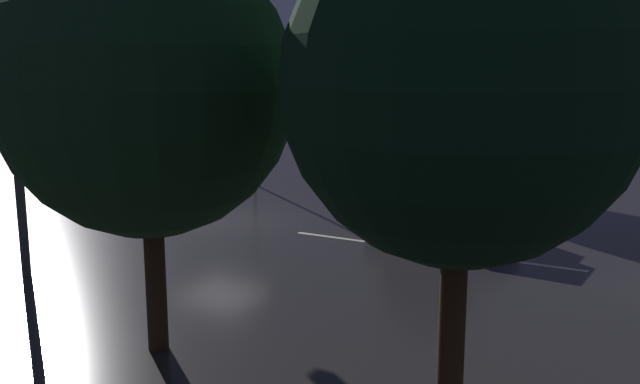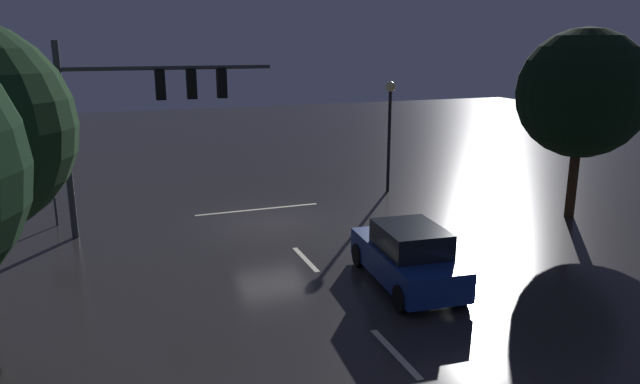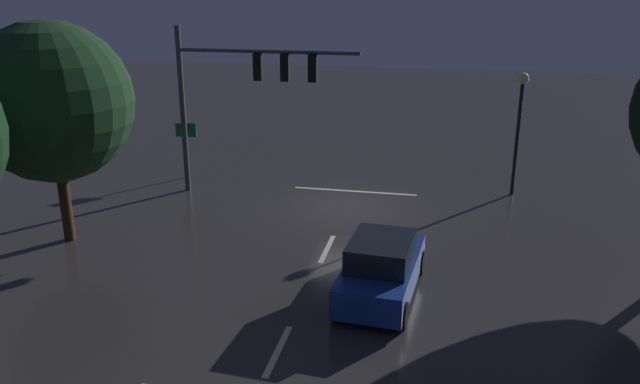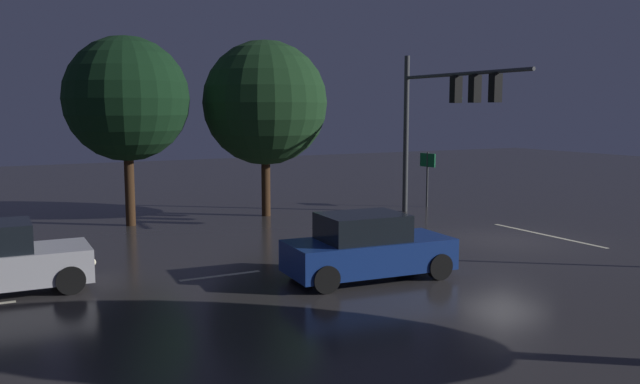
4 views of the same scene
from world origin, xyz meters
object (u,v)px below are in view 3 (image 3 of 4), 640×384
Objects in this scene: route_sign at (186,137)px; car_approaching at (382,268)px; street_lamp_left_kerb at (520,110)px; tree_right_near at (52,102)px; traffic_signal_assembly at (244,81)px.

car_approaching is at bearing 135.94° from route_sign.
car_approaching is 10.75m from street_lamp_left_kerb.
route_sign is at bearing -98.63° from tree_right_near.
route_sign is (3.24, -1.67, -2.75)m from traffic_signal_assembly.
tree_right_near is (1.12, 7.37, 2.83)m from route_sign.
car_approaching is (-6.21, 7.48, -3.72)m from traffic_signal_assembly.
car_approaching is at bearing 66.30° from street_lamp_left_kerb.
traffic_signal_assembly is 2.90× the size of route_sign.
car_approaching is 11.37m from tree_right_near.
street_lamp_left_kerb is 16.72m from tree_right_near.
traffic_signal_assembly is 10.66m from street_lamp_left_kerb.
route_sign is (13.64, 0.40, -1.65)m from street_lamp_left_kerb.
route_sign reaches higher than car_approaching.
car_approaching is 13.19m from route_sign.
street_lamp_left_kerb reaches higher than route_sign.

